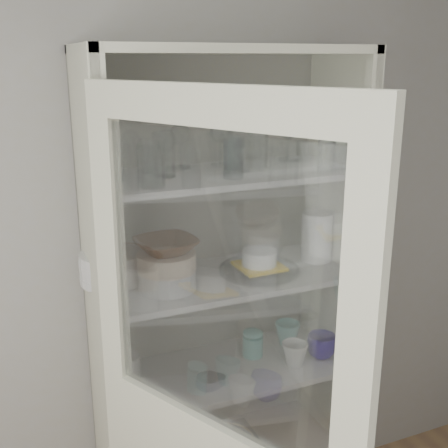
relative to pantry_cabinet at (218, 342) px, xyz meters
name	(u,v)px	position (x,y,z in m)	size (l,w,h in m)	color
wall_back	(157,253)	(-0.20, 0.16, 0.36)	(3.60, 0.02, 2.60)	#A8A59A
pantry_cabinet	(218,342)	(0.00, 0.00, 0.00)	(1.00, 0.45, 2.10)	silver
tumbler_0	(153,163)	(-0.31, -0.22, 0.80)	(0.08, 0.08, 0.15)	silver
tumbler_1	(148,164)	(-0.32, -0.19, 0.79)	(0.07, 0.07, 0.14)	silver
tumbler_2	(234,159)	(-0.02, -0.19, 0.79)	(0.07, 0.07, 0.13)	silver
tumbler_3	(233,160)	(-0.02, -0.19, 0.78)	(0.06, 0.06, 0.13)	silver
tumbler_4	(234,158)	(-0.02, -0.19, 0.79)	(0.07, 0.07, 0.14)	silver
tumbler_5	(326,155)	(0.34, -0.21, 0.78)	(0.06, 0.06, 0.12)	silver
tumbler_6	(339,150)	(0.41, -0.18, 0.79)	(0.07, 0.07, 0.14)	silver
tumbler_7	(110,158)	(-0.41, -0.05, 0.80)	(0.07, 0.07, 0.15)	silver
tumbler_8	(114,163)	(-0.41, -0.09, 0.78)	(0.06, 0.06, 0.13)	silver
tumbler_9	(164,155)	(-0.23, -0.07, 0.80)	(0.08, 0.08, 0.15)	silver
tumbler_10	(240,150)	(0.05, -0.08, 0.80)	(0.08, 0.08, 0.15)	silver
tumbler_11	(259,151)	(0.14, -0.07, 0.79)	(0.07, 0.07, 0.13)	silver
goblet_0	(103,150)	(-0.41, 0.05, 0.81)	(0.08, 0.08, 0.17)	silver
goblet_1	(180,144)	(-0.13, 0.05, 0.81)	(0.08, 0.08, 0.18)	silver
goblet_2	(220,142)	(0.03, 0.04, 0.81)	(0.08, 0.08, 0.18)	silver
goblet_3	(288,138)	(0.32, 0.03, 0.81)	(0.08, 0.08, 0.18)	silver
plate_stack_front	(167,279)	(-0.24, -0.11, 0.36)	(0.20, 0.20, 0.07)	silver
plate_stack_back	(112,267)	(-0.41, 0.03, 0.38)	(0.23, 0.23, 0.11)	silver
cream_bowl	(167,262)	(-0.24, -0.11, 0.42)	(0.21, 0.21, 0.07)	beige
terracotta_bowl	(166,246)	(-0.24, -0.11, 0.48)	(0.22, 0.22, 0.05)	#482410
glass_platter	(259,270)	(0.14, -0.09, 0.33)	(0.31, 0.31, 0.02)	silver
yellow_trivet	(259,266)	(0.14, -0.09, 0.34)	(0.17, 0.17, 0.01)	yellow
white_ramekin	(259,258)	(0.14, -0.09, 0.38)	(0.13, 0.13, 0.06)	silver
grey_bowl_stack	(317,236)	(0.41, -0.06, 0.42)	(0.12, 0.12, 0.20)	white
mug_blue	(321,346)	(0.40, -0.15, -0.03)	(0.12, 0.12, 0.10)	#110D81
mug_teal	(288,333)	(0.33, 0.00, -0.03)	(0.11, 0.11, 0.10)	#18857E
mug_white	(295,354)	(0.27, -0.16, -0.03)	(0.11, 0.11, 0.10)	silver
teal_jar	(253,344)	(0.15, -0.03, -0.03)	(0.09, 0.09, 0.10)	#18857E
measuring_cups	(208,381)	(-0.11, -0.17, -0.06)	(0.09, 0.09, 0.04)	#AEB0C3
white_canister	(126,371)	(-0.39, -0.04, -0.02)	(0.10, 0.10, 0.12)	silver
cream_dish	(227,447)	(0.00, -0.09, -0.44)	(0.23, 0.23, 0.07)	beige
tin_box	(228,440)	(0.02, -0.05, -0.45)	(0.22, 0.15, 0.07)	gray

